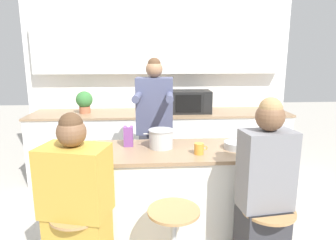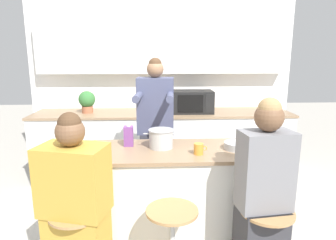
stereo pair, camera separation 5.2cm
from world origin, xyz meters
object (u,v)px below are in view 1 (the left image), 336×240
Objects in this scene: cooking_pot at (161,139)px; juice_carton at (128,136)px; microwave at (190,102)px; person_cooking at (155,140)px; fruit_bowl at (237,145)px; kitchen_island at (168,196)px; coffee_cup_near at (199,149)px; banana_bunch at (93,144)px; person_seated_near at (264,202)px; person_wrapped_blanket at (77,213)px; potted_plant at (84,101)px.

juice_carton is (-0.29, 0.07, 0.01)m from cooking_pot.
person_cooking is at bearing -117.08° from microwave.
fruit_bowl is 0.43× the size of microwave.
kitchen_island is 15.13× the size of coffee_cup_near.
banana_bunch is at bearing -126.85° from microwave.
banana_bunch is 0.31× the size of microwave.
cooking_pot is 1.58× the size of juice_carton.
banana_bunch is at bearing -178.17° from juice_carton.
kitchen_island is 10.09× the size of banana_bunch.
banana_bunch is (-1.28, 0.14, -0.01)m from fruit_bowl.
person_seated_near is 0.99m from cooking_pot.
person_cooking reaches higher than coffee_cup_near.
cooking_pot is 0.37m from coffee_cup_near.
microwave reaches higher than cooking_pot.
coffee_cup_near is at bearing -15.84° from banana_bunch.
cooking_pot is 1.85× the size of banana_bunch.
person_wrapped_blanket is at bearing -114.06° from person_cooking.
fruit_bowl is 1.28m from banana_bunch.
coffee_cup_near reaches higher than banana_bunch.
banana_bunch is at bearing 103.30° from person_wrapped_blanket.
coffee_cup_near is (-0.36, -0.12, 0.02)m from fruit_bowl.
person_wrapped_blanket reaches higher than potted_plant.
coffee_cup_near is 0.37× the size of potted_plant.
juice_carton reaches higher than kitchen_island.
person_wrapped_blanket is at bearing -141.19° from kitchen_island.
person_seated_near reaches higher than kitchen_island.
juice_carton reaches higher than cooking_pot.
kitchen_island is 0.54m from cooking_pot.
coffee_cup_near is 2.18m from potted_plant.
kitchen_island is 0.57m from coffee_cup_near.
person_seated_near is 8.56× the size of banana_bunch.
coffee_cup_near is 0.95m from banana_bunch.
banana_bunch is (-0.56, -0.43, 0.09)m from person_cooking.
person_wrapped_blanket is (-0.68, -0.55, 0.18)m from kitchen_island.
person_cooking is at bearing 76.73° from person_wrapped_blanket.
person_seated_near is 1.51m from banana_bunch.
person_seated_near is 4.79× the size of potted_plant.
person_cooking is at bearing 141.78° from fruit_bowl.
fruit_bowl is (0.61, -0.02, 0.48)m from kitchen_island.
microwave is at bearing 53.15° from banana_bunch.
kitchen_island is 3.10× the size of microwave.
cooking_pot is 0.30m from juice_carton.
person_cooking is 1.25m from person_wrapped_blanket.
microwave is at bearing 61.85° from juice_carton.
person_cooking is (-0.11, 0.55, 0.38)m from kitchen_island.
person_seated_near is at bearing -39.74° from kitchen_island.
person_wrapped_blanket is at bearing -115.70° from juice_carton.
person_seated_near is at bearing -51.47° from person_cooking.
microwave reaches higher than banana_bunch.
cooking_pot is at bearing 147.40° from coffee_cup_near.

